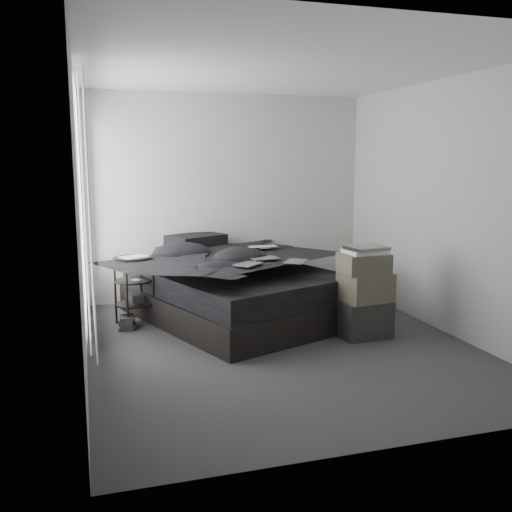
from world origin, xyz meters
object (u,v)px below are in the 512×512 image
object	(u,v)px
laptop	(263,241)
box_lower	(363,318)
side_stand	(134,291)
bed	(236,305)

from	to	relation	value
laptop	box_lower	size ratio (longest dim) A/B	0.73
laptop	side_stand	size ratio (longest dim) A/B	0.50
bed	box_lower	distance (m)	1.47
laptop	box_lower	world-z (taller)	laptop
bed	box_lower	size ratio (longest dim) A/B	4.59
bed	laptop	bearing A→B (deg)	7.50
side_stand	box_lower	distance (m)	2.46
side_stand	box_lower	bearing A→B (deg)	-26.60
bed	side_stand	distance (m)	1.14
side_stand	box_lower	xyz separation A→B (m)	(2.19, -1.10, -0.18)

